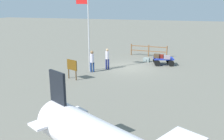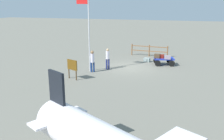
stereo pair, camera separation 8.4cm
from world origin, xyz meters
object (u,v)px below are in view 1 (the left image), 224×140
Objects in this scene: luggage_cart at (163,60)px; suitcase_grey at (157,56)px; signboard at (72,67)px; worker_trailing at (107,57)px; suitcase_navy at (146,60)px; flagpole at (87,27)px; suitcase_tan at (160,56)px; worker_lead at (92,60)px; suitcase_dark at (167,57)px.

suitcase_grey is at bearing 22.02° from luggage_cart.
worker_trailing is at bearing -114.73° from signboard.
suitcase_navy is at bearing -42.51° from suitcase_grey.
suitcase_grey is at bearing -145.19° from flagpole.
flagpole is at bearing 33.55° from worker_trailing.
suitcase_grey reaches higher than suitcase_tan.
worker_lead is 1.20× the size of signboard.
flagpole is at bearing 34.81° from suitcase_grey.
worker_lead is (3.60, 4.80, 0.81)m from suitcase_navy.
worker_lead is at bearing 53.13° from suitcase_navy.
flagpole is at bearing 33.67° from luggage_cart.
suitcase_tan is 8.36m from signboard.
worker_trailing is (2.70, 3.62, 0.81)m from suitcase_navy.
signboard is (1.58, 3.43, -0.05)m from worker_trailing.
flagpole is at bearing 34.25° from suitcase_tan.
suitcase_tan is at bearing -132.15° from signboard.
suitcase_dark is 0.33× the size of worker_lead.
suitcase_grey is at bearing -144.75° from worker_trailing.
luggage_cart is 6.64m from worker_lead.
signboard reaches higher than suitcase_navy.
luggage_cart is 3.24× the size of suitcase_navy.
suitcase_dark is (-0.91, 0.11, -0.04)m from suitcase_grey.
suitcase_grey reaches higher than luggage_cart.
worker_trailing is at bearing 34.49° from suitcase_tan.
suitcase_navy is 6.94m from flagpole.
suitcase_dark is at bearing -136.26° from signboard.
suitcase_dark is at bearing -150.21° from flagpole.
worker_trailing reaches higher than luggage_cart.
suitcase_navy is 0.35× the size of worker_trailing.
flagpole is (0.46, -0.28, 2.55)m from worker_lead.
worker_lead is 2.60m from flagpole.
suitcase_dark is 2.31m from suitcase_navy.
worker_trailing is 3.01m from flagpole.
luggage_cart is 5.23m from worker_trailing.
worker_lead is at bearing 33.81° from suitcase_dark.
suitcase_dark is at bearing -151.36° from worker_trailing.
luggage_cart is at bearing -133.08° from signboard.
worker_lead is at bearing 38.69° from suitcase_tan.
suitcase_tan is at bearing -145.51° from worker_trailing.
luggage_cart is 7.49m from flagpole.
flagpole reaches higher than suitcase_dark.
luggage_cart is 0.47m from suitcase_tan.
suitcase_navy is 6.05m from worker_lead.
suitcase_grey is 0.75× the size of suitcase_tan.
worker_trailing is (4.32, 2.88, 0.55)m from luggage_cart.
signboard is at bearing 65.27° from worker_trailing.
worker_lead reaches higher than suitcase_navy.
signboard is (0.68, 2.25, -0.05)m from worker_lead.
suitcase_navy is at bearing -32.78° from suitcase_tan.
suitcase_dark is 0.86× the size of suitcase_tan.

